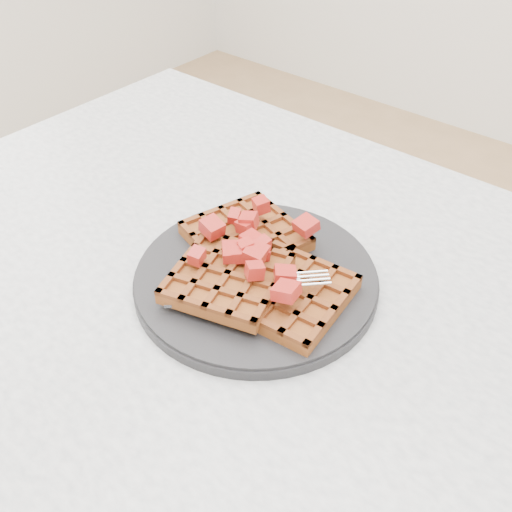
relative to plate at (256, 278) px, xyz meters
The scene contains 5 objects.
table 0.15m from the plate, 24.40° to the right, with size 1.20×0.80×0.75m.
plate is the anchor object (origin of this frame).
waffles 0.02m from the plate, 87.49° to the right, with size 0.23×0.22×0.03m.
strawberry_pile 0.05m from the plate, ahead, with size 0.15×0.15×0.02m, color maroon, non-canonical shape.
fork 0.05m from the plate, 45.83° to the right, with size 0.02×0.18×0.02m, color silver, non-canonical shape.
Camera 1 is at (0.22, -0.32, 1.18)m, focal length 40.00 mm.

